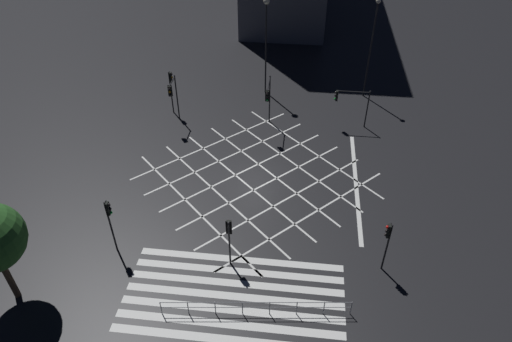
# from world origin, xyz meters

# --- Properties ---
(ground_plane) EXTENTS (200.00, 200.00, 0.00)m
(ground_plane) POSITION_xyz_m (0.00, 0.00, 0.00)
(ground_plane) COLOR black
(road_markings) EXTENTS (18.65, 23.08, 0.01)m
(road_markings) POSITION_xyz_m (0.38, -6.46, 0.00)
(road_markings) COLOR silver
(road_markings) RESTS_ON ground_plane
(traffic_light_median_north) EXTENTS (0.36, 2.62, 4.40)m
(traffic_light_median_north) POSITION_xyz_m (0.26, 6.57, 3.24)
(traffic_light_median_north) COLOR black
(traffic_light_median_north) RESTS_ON ground_plane
(traffic_light_se_main) EXTENTS (0.39, 0.36, 3.67)m
(traffic_light_se_main) POSITION_xyz_m (8.37, -7.81, 2.63)
(traffic_light_se_main) COLOR black
(traffic_light_se_main) RESTS_ON ground_plane
(traffic_light_sw_main) EXTENTS (0.39, 0.36, 4.01)m
(traffic_light_sw_main) POSITION_xyz_m (-7.70, -8.18, 2.87)
(traffic_light_sw_main) COLOR black
(traffic_light_sw_main) RESTS_ON ground_plane
(traffic_light_nw_cross) EXTENTS (0.36, 1.94, 4.21)m
(traffic_light_nw_cross) POSITION_xyz_m (-7.73, 6.48, 3.06)
(traffic_light_nw_cross) COLOR black
(traffic_light_nw_cross) RESTS_ON ground_plane
(traffic_light_ne_main) EXTENTS (2.92, 0.36, 3.47)m
(traffic_light_ne_main) POSITION_xyz_m (6.95, 7.91, 2.57)
(traffic_light_ne_main) COLOR black
(traffic_light_ne_main) RESTS_ON ground_plane
(traffic_light_median_south) EXTENTS (0.36, 0.39, 3.50)m
(traffic_light_median_south) POSITION_xyz_m (-0.58, -8.37, 2.51)
(traffic_light_median_south) COLOR black
(traffic_light_median_south) RESTS_ON ground_plane
(traffic_light_nw_main) EXTENTS (0.39, 0.36, 4.00)m
(traffic_light_nw_main) POSITION_xyz_m (-8.42, 8.38, 2.86)
(traffic_light_nw_main) COLOR black
(traffic_light_nw_main) RESTS_ON ground_plane
(street_lamp_east) EXTENTS (0.58, 0.58, 9.04)m
(street_lamp_east) POSITION_xyz_m (-0.61, 13.10, 6.66)
(street_lamp_east) COLOR black
(street_lamp_east) RESTS_ON ground_plane
(street_lamp_west) EXTENTS (0.43, 0.43, 9.20)m
(street_lamp_west) POSITION_xyz_m (8.81, 13.50, 5.85)
(street_lamp_west) COLOR black
(street_lamp_west) RESTS_ON ground_plane
(pedestrian_railing) EXTENTS (10.22, 1.23, 1.05)m
(pedestrian_railing) POSITION_xyz_m (1.36, -11.79, 0.68)
(pedestrian_railing) COLOR gray
(pedestrian_railing) RESTS_ON ground_plane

